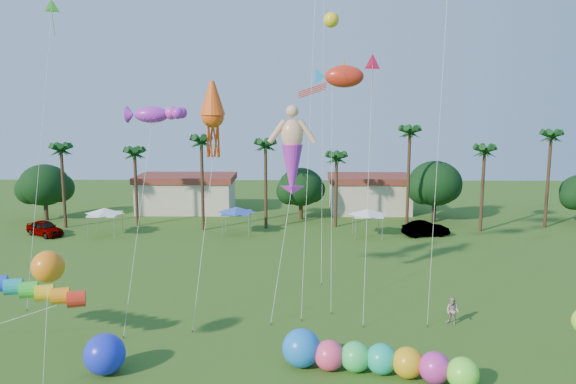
{
  "coord_description": "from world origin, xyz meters",
  "views": [
    {
      "loc": [
        0.53,
        -22.44,
        14.2
      ],
      "look_at": [
        0.0,
        10.0,
        9.0
      ],
      "focal_mm": 35.0,
      "sensor_mm": 36.0,
      "label": 1
    }
  ],
  "objects_px": {
    "car_b": "(426,229)",
    "caterpillar_inflatable": "(369,358)",
    "spectator_b": "(452,311)",
    "car_a": "(45,228)",
    "blue_ball": "(105,354)"
  },
  "relations": [
    {
      "from": "car_b",
      "to": "car_a",
      "type": "bearing_deg",
      "value": 77.74
    },
    {
      "from": "car_a",
      "to": "car_b",
      "type": "distance_m",
      "value": 40.95
    },
    {
      "from": "car_a",
      "to": "spectator_b",
      "type": "xyz_separation_m",
      "value": [
        37.17,
        -23.86,
        0.08
      ]
    },
    {
      "from": "car_b",
      "to": "caterpillar_inflatable",
      "type": "relative_size",
      "value": 0.48
    },
    {
      "from": "car_b",
      "to": "blue_ball",
      "type": "relative_size",
      "value": 2.25
    },
    {
      "from": "car_a",
      "to": "car_b",
      "type": "xyz_separation_m",
      "value": [
        40.95,
        0.44,
        -0.01
      ]
    },
    {
      "from": "spectator_b",
      "to": "blue_ball",
      "type": "relative_size",
      "value": 0.83
    },
    {
      "from": "car_a",
      "to": "car_b",
      "type": "height_order",
      "value": "car_a"
    },
    {
      "from": "car_b",
      "to": "blue_ball",
      "type": "xyz_separation_m",
      "value": [
        -23.93,
        -31.26,
        0.28
      ]
    },
    {
      "from": "blue_ball",
      "to": "car_b",
      "type": "bearing_deg",
      "value": 52.56
    },
    {
      "from": "car_b",
      "to": "spectator_b",
      "type": "height_order",
      "value": "spectator_b"
    },
    {
      "from": "car_b",
      "to": "spectator_b",
      "type": "bearing_deg",
      "value": 158.3
    },
    {
      "from": "spectator_b",
      "to": "caterpillar_inflatable",
      "type": "height_order",
      "value": "caterpillar_inflatable"
    },
    {
      "from": "car_a",
      "to": "spectator_b",
      "type": "distance_m",
      "value": 44.17
    },
    {
      "from": "car_b",
      "to": "spectator_b",
      "type": "relative_size",
      "value": 2.71
    }
  ]
}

